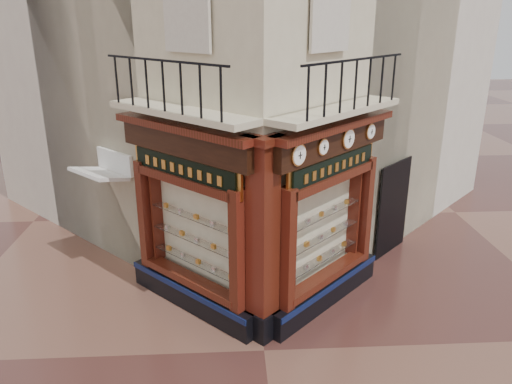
{
  "coord_description": "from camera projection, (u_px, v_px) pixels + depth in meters",
  "views": [
    {
      "loc": [
        -0.59,
        -7.73,
        5.9
      ],
      "look_at": [
        -0.04,
        2.0,
        2.43
      ],
      "focal_mm": 35.0,
      "sensor_mm": 36.0,
      "label": 1
    }
  ],
  "objects": [
    {
      "name": "corner_pilaster",
      "position": [
        263.0,
        244.0,
        9.1
      ],
      "size": [
        0.85,
        0.85,
        3.98
      ],
      "rotation": [
        0.0,
        0.0,
        0.79
      ],
      "color": "black",
      "rests_on": "ground"
    },
    {
      "name": "signboard_right",
      "position": [
        334.0,
        166.0,
        9.74
      ],
      "size": [
        2.09,
        2.09,
        0.56
      ],
      "rotation": [
        0.0,
        0.0,
        0.79
      ],
      "color": "gold",
      "rests_on": "ground"
    },
    {
      "name": "balcony",
      "position": [
        260.0,
        111.0,
        9.26
      ],
      "size": [
        5.94,
        2.97,
        1.03
      ],
      "color": "beige",
      "rests_on": "ground"
    },
    {
      "name": "clock_d",
      "position": [
        370.0,
        132.0,
        10.3
      ],
      "size": [
        0.27,
        0.27,
        0.33
      ],
      "rotation": [
        0.0,
        0.0,
        0.79
      ],
      "color": "#CE8F44",
      "rests_on": "ground"
    },
    {
      "name": "awning",
      "position": [
        109.0,
        269.0,
        12.26
      ],
      "size": [
        1.52,
        1.52,
        0.25
      ],
      "primitive_type": null,
      "rotation": [
        0.22,
        0.0,
        2.36
      ],
      "color": "white",
      "rests_on": "ground"
    },
    {
      "name": "clock_c",
      "position": [
        348.0,
        139.0,
        9.7
      ],
      "size": [
        0.33,
        0.33,
        0.41
      ],
      "rotation": [
        0.0,
        0.0,
        0.79
      ],
      "color": "#CE8F44",
      "rests_on": "ground"
    },
    {
      "name": "main_building",
      "position": [
        249.0,
        10.0,
        13.06
      ],
      "size": [
        11.31,
        11.31,
        12.0
      ],
      "primitive_type": "cube",
      "rotation": [
        0.0,
        0.0,
        0.79
      ],
      "color": "beige",
      "rests_on": "ground"
    },
    {
      "name": "neighbour_left",
      "position": [
        165.0,
        28.0,
        15.42
      ],
      "size": [
        11.31,
        11.31,
        11.0
      ],
      "primitive_type": "cube",
      "rotation": [
        0.0,
        0.0,
        0.79
      ],
      "color": "beige",
      "rests_on": "ground"
    },
    {
      "name": "neighbour_right",
      "position": [
        324.0,
        28.0,
        15.68
      ],
      "size": [
        11.31,
        11.31,
        11.0
      ],
      "primitive_type": "cube",
      "rotation": [
        0.0,
        0.0,
        0.79
      ],
      "color": "beige",
      "rests_on": "ground"
    },
    {
      "name": "signboard_left",
      "position": [
        184.0,
        169.0,
        9.58
      ],
      "size": [
        2.21,
        2.21,
        0.59
      ],
      "rotation": [
        0.0,
        0.0,
        2.36
      ],
      "color": "gold",
      "rests_on": "ground"
    },
    {
      "name": "ground",
      "position": [
        264.0,
        350.0,
        9.28
      ],
      "size": [
        80.0,
        80.0,
        0.0
      ],
      "primitive_type": "plane",
      "color": "#482621",
      "rests_on": "ground"
    },
    {
      "name": "clock_b",
      "position": [
        323.0,
        147.0,
        9.09
      ],
      "size": [
        0.26,
        0.26,
        0.32
      ],
      "rotation": [
        0.0,
        0.0,
        0.79
      ],
      "color": "#CE8F44",
      "rests_on": "ground"
    },
    {
      "name": "clock_a",
      "position": [
        299.0,
        155.0,
        8.58
      ],
      "size": [
        0.32,
        0.32,
        0.4
      ],
      "rotation": [
        0.0,
        0.0,
        0.79
      ],
      "color": "#CE8F44",
      "rests_on": "ground"
    },
    {
      "name": "shopfront_right",
      "position": [
        328.0,
        218.0,
        10.17
      ],
      "size": [
        2.86,
        2.86,
        3.98
      ],
      "rotation": [
        0.0,
        0.0,
        0.79
      ],
      "color": "black",
      "rests_on": "ground"
    },
    {
      "name": "shopfront_left",
      "position": [
        189.0,
        221.0,
        10.02
      ],
      "size": [
        2.86,
        2.86,
        3.98
      ],
      "rotation": [
        0.0,
        0.0,
        2.36
      ],
      "color": "black",
      "rests_on": "ground"
    }
  ]
}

